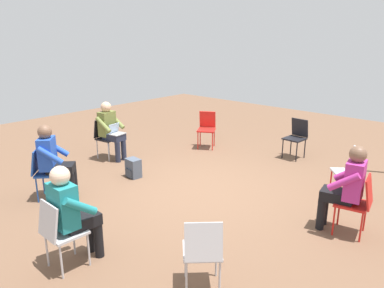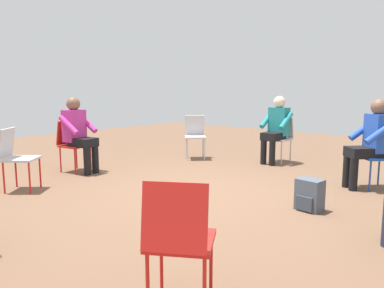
{
  "view_description": "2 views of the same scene",
  "coord_description": "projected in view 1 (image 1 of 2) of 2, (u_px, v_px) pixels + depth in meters",
  "views": [
    {
      "loc": [
        3.89,
        -4.55,
        2.62
      ],
      "look_at": [
        -0.07,
        -0.17,
        0.87
      ],
      "focal_mm": 35.0,
      "sensor_mm": 36.0,
      "label": 1
    },
    {
      "loc": [
        -3.06,
        3.6,
        1.37
      ],
      "look_at": [
        0.18,
        -0.13,
        0.64
      ],
      "focal_mm": 35.0,
      "sensor_mm": 36.0,
      "label": 2
    }
  ],
  "objects": [
    {
      "name": "chair_west",
      "position": [
        105.0,
        136.0,
        8.07
      ],
      "size": [
        0.49,
        0.46,
        0.85
      ],
      "rotation": [
        0.0,
        0.0,
        -1.42
      ],
      "color": "black",
      "rests_on": "ground"
    },
    {
      "name": "chair_east",
      "position": [
        358.0,
        201.0,
        4.93
      ],
      "size": [
        0.5,
        0.47,
        0.85
      ],
      "rotation": [
        0.0,
        0.0,
        1.75
      ],
      "color": "red",
      "rests_on": "ground"
    },
    {
      "name": "chair_north",
      "position": [
        296.0,
        135.0,
        8.08
      ],
      "size": [
        0.42,
        0.46,
        0.85
      ],
      "rotation": [
        0.0,
        0.0,
        3.09
      ],
      "color": "black",
      "rests_on": "ground"
    },
    {
      "name": "ground_plane",
      "position": [
        202.0,
        191.0,
        6.48
      ],
      "size": [
        15.27,
        15.27,
        0.0
      ],
      "primitive_type": "plane",
      "color": "brown"
    },
    {
      "name": "person_in_magenta",
      "position": [
        346.0,
        184.0,
        4.96
      ],
      "size": [
        0.56,
        0.55,
        1.24
      ],
      "rotation": [
        0.0,
        0.0,
        1.75
      ],
      "color": "black",
      "rests_on": "ground"
    },
    {
      "name": "chair_southeast",
      "position": [
        203.0,
        249.0,
        3.82
      ],
      "size": [
        0.58,
        0.58,
        0.85
      ],
      "rotation": [
        0.0,
        0.0,
        0.78
      ],
      "color": "#B7B7BC",
      "rests_on": "ground"
    },
    {
      "name": "chair_south",
      "position": [
        59.0,
        230.0,
        4.2
      ],
      "size": [
        0.41,
        0.45,
        0.85
      ],
      "rotation": [
        0.0,
        0.0,
        -0.03
      ],
      "color": "#B7B7BC",
      "rests_on": "ground"
    },
    {
      "name": "person_with_laptop",
      "position": [
        110.0,
        128.0,
        7.93
      ],
      "size": [
        0.56,
        0.54,
        1.24
      ],
      "rotation": [
        0.0,
        0.0,
        -1.42
      ],
      "color": "#23283D",
      "rests_on": "ground"
    },
    {
      "name": "chair_northeast",
      "position": [
        351.0,
        169.0,
        6.08
      ],
      "size": [
        0.59,
        0.58,
        0.85
      ],
      "rotation": [
        0.0,
        0.0,
        2.28
      ],
      "color": "#B7B7BC",
      "rests_on": "ground"
    },
    {
      "name": "person_in_blue",
      "position": [
        54.0,
        158.0,
        6.01
      ],
      "size": [
        0.63,
        0.63,
        1.24
      ],
      "rotation": [
        0.0,
        0.0,
        -0.75
      ],
      "color": "black",
      "rests_on": "ground"
    },
    {
      "name": "backpack_near_laptop_user",
      "position": [
        133.0,
        169.0,
        7.05
      ],
      "size": [
        0.3,
        0.27,
        0.36
      ],
      "rotation": [
        0.0,
        0.0,
        6.18
      ],
      "color": "#475160",
      "rests_on": "ground"
    },
    {
      "name": "chair_northwest",
      "position": [
        207.0,
        127.0,
        8.82
      ],
      "size": [
        0.56,
        0.58,
        0.85
      ],
      "rotation": [
        0.0,
        0.0,
        -2.59
      ],
      "color": "red",
      "rests_on": "ground"
    },
    {
      "name": "chair_southwest",
      "position": [
        44.0,
        170.0,
        6.05
      ],
      "size": [
        0.58,
        0.59,
        0.85
      ],
      "rotation": [
        0.0,
        0.0,
        -0.75
      ],
      "color": "#1E4799",
      "rests_on": "ground"
    },
    {
      "name": "person_in_teal",
      "position": [
        71.0,
        209.0,
        4.26
      ],
      "size": [
        0.5,
        0.53,
        1.24
      ],
      "rotation": [
        0.0,
        0.0,
        -0.03
      ],
      "color": "black",
      "rests_on": "ground"
    }
  ]
}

